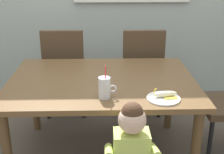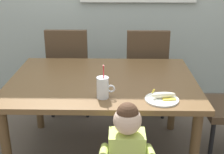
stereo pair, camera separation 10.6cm
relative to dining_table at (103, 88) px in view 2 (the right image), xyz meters
name	(u,v)px [view 2 (the right image)]	position (x,y,z in m)	size (l,w,h in m)	color
ground_plane	(103,154)	(0.00, 0.00, -0.63)	(24.00, 24.00, 0.00)	brown
dining_table	(103,88)	(0.00, 0.00, 0.00)	(1.49, 1.08, 0.71)	brown
dining_chair_left	(69,67)	(-0.39, 0.79, -0.09)	(0.44, 0.44, 0.96)	#4C3826
dining_chair_right	(146,67)	(0.42, 0.78, -0.09)	(0.44, 0.45, 0.96)	#4C3826
toddler_standing	(127,149)	(0.18, -0.69, -0.11)	(0.33, 0.24, 0.84)	#3F4760
milk_cup	(103,89)	(0.02, -0.35, 0.15)	(0.13, 0.08, 0.25)	silver
snack_plate	(162,99)	(0.42, -0.39, 0.09)	(0.23, 0.23, 0.01)	white
peeled_banana	(164,95)	(0.44, -0.37, 0.11)	(0.17, 0.12, 0.07)	#F4EAC6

